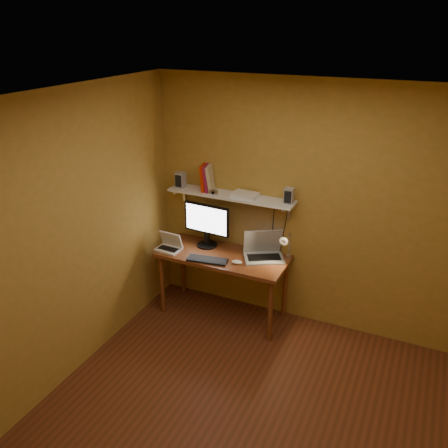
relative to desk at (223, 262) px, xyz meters
The scene contains 14 objects.
room 1.65m from the desk, 57.41° to the right, with size 3.44×3.24×2.64m.
desk is the anchor object (origin of this frame).
wall_shelf 0.72m from the desk, 90.00° to the left, with size 1.40×0.25×0.21m.
monitor 0.46m from the desk, 153.06° to the left, with size 0.54×0.24×0.49m.
laptop 0.46m from the desk, 18.15° to the left, with size 0.50×0.46×0.30m.
netbook 0.62m from the desk, 167.84° to the right, with size 0.28×0.21×0.20m.
keyboard 0.24m from the desk, 114.61° to the right, with size 0.42×0.14×0.02m, color black.
mouse 0.27m from the desk, 29.90° to the right, with size 0.11×0.07×0.04m, color silver.
desk_lamp 0.73m from the desk, 10.81° to the left, with size 0.09×0.23×0.38m.
speaker_left 1.01m from the desk, 163.42° to the left, with size 0.09×0.09×0.17m, color #93959B.
speaker_right 1.04m from the desk, 17.44° to the left, with size 0.09×0.09×0.16m, color #93959B.
books 0.92m from the desk, 143.99° to the left, with size 0.18×0.20×0.28m.
shelf_camera 0.76m from the desk, 144.71° to the left, with size 0.10×0.05×0.06m.
router 0.78m from the desk, 48.92° to the left, with size 0.27×0.18×0.04m, color silver.
Camera 1 is at (1.10, -2.84, 3.08)m, focal length 38.00 mm.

